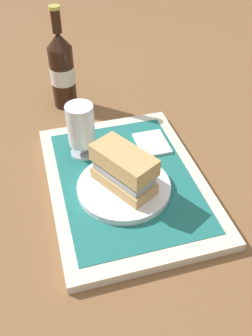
{
  "coord_description": "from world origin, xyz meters",
  "views": [
    {
      "loc": [
        -0.54,
        0.15,
        0.55
      ],
      "look_at": [
        0.0,
        0.0,
        0.05
      ],
      "focal_mm": 39.26,
      "sensor_mm": 36.0,
      "label": 1
    }
  ],
  "objects": [
    {
      "name": "placemat",
      "position": [
        0.0,
        0.0,
        0.02
      ],
      "size": [
        0.38,
        0.27,
        0.0
      ],
      "primitive_type": "cube",
      "color": "#1E6B66",
      "rests_on": "tray"
    },
    {
      "name": "beer_bottle",
      "position": [
        0.36,
        0.07,
        0.1
      ],
      "size": [
        0.07,
        0.07,
        0.27
      ],
      "color": "black",
      "rests_on": "ground_plane"
    },
    {
      "name": "beer_glass",
      "position": [
        0.11,
        0.07,
        0.09
      ],
      "size": [
        0.06,
        0.06,
        0.12
      ],
      "color": "silver",
      "rests_on": "placemat"
    },
    {
      "name": "tray",
      "position": [
        0.0,
        0.0,
        0.01
      ],
      "size": [
        0.44,
        0.32,
        0.02
      ],
      "primitive_type": "cube",
      "color": "beige",
      "rests_on": "ground_plane"
    },
    {
      "name": "napkin_folded",
      "position": [
        0.1,
        -0.09,
        0.02
      ],
      "size": [
        0.09,
        0.07,
        0.01
      ],
      "primitive_type": "cube",
      "color": "white",
      "rests_on": "placemat"
    },
    {
      "name": "plate",
      "position": [
        -0.03,
        0.01,
        0.03
      ],
      "size": [
        0.19,
        0.19,
        0.01
      ],
      "primitive_type": "cylinder",
      "color": "white",
      "rests_on": "placemat"
    },
    {
      "name": "sandwich",
      "position": [
        -0.03,
        0.02,
        0.08
      ],
      "size": [
        0.14,
        0.12,
        0.08
      ],
      "rotation": [
        0.0,
        0.0,
        0.51
      ],
      "color": "tan",
      "rests_on": "plate"
    },
    {
      "name": "ground_plane",
      "position": [
        0.0,
        0.0,
        0.0
      ],
      "size": [
        3.0,
        3.0,
        0.0
      ],
      "primitive_type": "plane",
      "color": "brown"
    }
  ]
}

